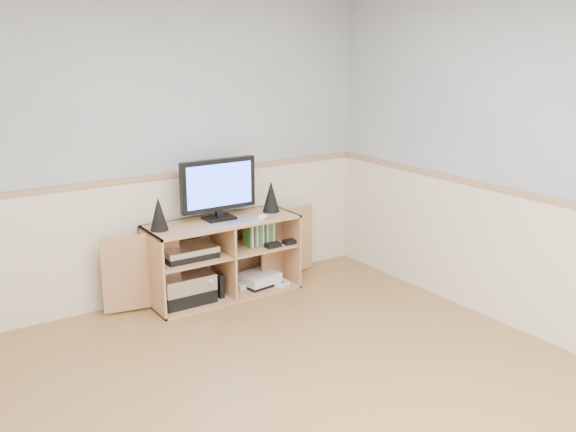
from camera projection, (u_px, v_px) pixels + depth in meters
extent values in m
cube|color=tan|center=(315.00, 427.00, 3.57)|extent=(4.00, 4.50, 0.02)
cube|color=silver|center=(558.00, 167.00, 4.32)|extent=(0.02, 4.50, 2.50)
cube|color=silver|center=(149.00, 149.00, 5.06)|extent=(4.00, 0.02, 2.50)
cube|color=#EEE1C3|center=(155.00, 240.00, 5.24)|extent=(4.00, 0.01, 1.00)
cube|color=tan|center=(151.00, 178.00, 5.10)|extent=(4.00, 0.02, 0.04)
cube|color=tan|center=(224.00, 293.00, 5.42)|extent=(1.27, 0.48, 0.02)
cube|color=tan|center=(222.00, 222.00, 5.26)|extent=(1.27, 0.48, 0.02)
cube|color=tan|center=(152.00, 272.00, 5.00)|extent=(0.02, 0.48, 0.65)
cube|color=tan|center=(286.00, 245.00, 5.67)|extent=(0.02, 0.48, 0.65)
cube|color=tan|center=(211.00, 251.00, 5.52)|extent=(1.27, 0.02, 0.65)
cube|color=tan|center=(223.00, 258.00, 5.34)|extent=(0.02, 0.46, 0.61)
cube|color=tan|center=(188.00, 259.00, 5.15)|extent=(0.60, 0.44, 0.02)
cube|color=tan|center=(256.00, 245.00, 5.49)|extent=(0.60, 0.44, 0.02)
cube|color=tan|center=(142.00, 272.00, 5.02)|extent=(0.61, 0.12, 0.61)
cube|color=tan|center=(287.00, 242.00, 5.76)|extent=(0.61, 0.12, 0.61)
cube|color=black|center=(219.00, 218.00, 5.29)|extent=(0.25, 0.18, 0.02)
cube|color=black|center=(219.00, 213.00, 5.28)|extent=(0.05, 0.04, 0.06)
cube|color=black|center=(218.00, 185.00, 5.22)|extent=(0.66, 0.05, 0.42)
cube|color=blue|center=(220.00, 185.00, 5.19)|extent=(0.58, 0.01, 0.35)
cone|color=black|center=(159.00, 214.00, 4.95)|extent=(0.14, 0.14, 0.26)
cone|color=black|center=(271.00, 196.00, 5.49)|extent=(0.15, 0.15, 0.27)
cube|color=silver|center=(245.00, 221.00, 5.21)|extent=(0.31, 0.13, 0.01)
ellipsoid|color=white|center=(263.00, 217.00, 5.30)|extent=(0.11, 0.08, 0.04)
cube|color=black|center=(185.00, 295.00, 5.21)|extent=(0.43, 0.32, 0.11)
cube|color=silver|center=(184.00, 281.00, 5.18)|extent=(0.43, 0.32, 0.13)
cube|color=black|center=(188.00, 255.00, 5.15)|extent=(0.43, 0.30, 0.05)
cube|color=silver|center=(188.00, 249.00, 5.13)|extent=(0.43, 0.30, 0.05)
cube|color=black|center=(218.00, 285.00, 5.31)|extent=(0.04, 0.14, 0.20)
cube|color=white|center=(244.00, 283.00, 5.55)|extent=(0.23, 0.19, 0.05)
cube|color=black|center=(259.00, 283.00, 5.58)|extent=(0.33, 0.28, 0.03)
cube|color=white|center=(259.00, 277.00, 5.56)|extent=(0.34, 0.30, 0.08)
cube|color=white|center=(284.00, 281.00, 5.62)|extent=(0.04, 0.14, 0.03)
cube|color=white|center=(272.00, 277.00, 5.74)|extent=(0.09, 0.15, 0.03)
cube|color=#3F8C3F|center=(259.00, 234.00, 5.46)|extent=(0.24, 0.14, 0.19)
cube|color=white|center=(260.00, 211.00, 5.74)|extent=(0.12, 0.03, 0.12)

